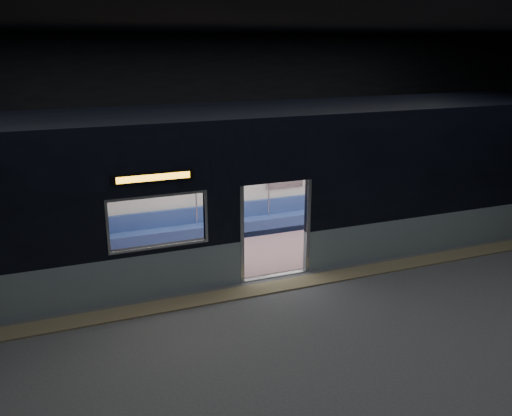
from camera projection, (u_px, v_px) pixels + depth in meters
station_floor at (296, 297)px, 10.49m from camera, size 24.00×14.00×0.01m
station_envelope at (301, 106)px, 9.41m from camera, size 24.00×14.00×5.00m
tactile_strip at (285, 285)px, 10.97m from camera, size 22.80×0.50×0.03m
metro_car at (249, 176)px, 12.20m from camera, size 18.00×3.04×3.35m
passenger at (353, 194)px, 14.61m from camera, size 0.40×0.69×1.38m
handbag at (358, 201)px, 14.45m from camera, size 0.33×0.29×0.14m
transit_map at (285, 174)px, 14.02m from camera, size 0.93×0.03×0.61m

